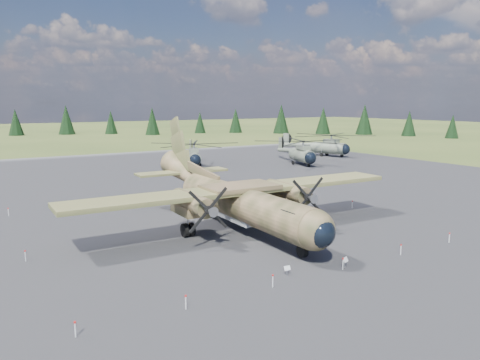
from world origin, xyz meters
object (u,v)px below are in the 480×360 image
transport_plane (234,196)px  helicopter_far (329,141)px  helicopter_near (194,150)px  helicopter_mid (302,148)px

transport_plane → helicopter_far: bearing=40.8°
helicopter_near → helicopter_mid: size_ratio=0.96×
transport_plane → helicopter_mid: transport_plane is taller
helicopter_mid → helicopter_near: bearing=168.7°
transport_plane → helicopter_mid: 45.67m
helicopter_mid → helicopter_far: bearing=43.8°
helicopter_mid → helicopter_far: size_ratio=0.95×
helicopter_near → helicopter_far: helicopter_far is taller
transport_plane → helicopter_far: transport_plane is taller
transport_plane → helicopter_near: size_ratio=1.46×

